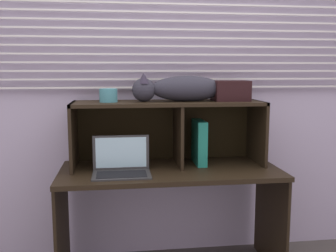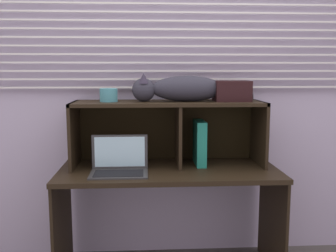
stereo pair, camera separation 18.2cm
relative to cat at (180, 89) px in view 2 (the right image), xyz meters
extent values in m
cube|color=#B5AAC2|center=(-0.08, 0.24, 0.02)|extent=(4.40, 0.04, 2.50)
cube|color=silver|center=(-0.08, 0.19, 0.00)|extent=(3.00, 0.02, 0.01)
cube|color=silver|center=(-0.08, 0.19, 0.06)|extent=(3.00, 0.02, 0.01)
cube|color=silver|center=(-0.08, 0.19, 0.12)|extent=(3.00, 0.02, 0.01)
cube|color=silver|center=(-0.08, 0.19, 0.17)|extent=(3.00, 0.02, 0.01)
cube|color=silver|center=(-0.08, 0.19, 0.23)|extent=(3.00, 0.02, 0.01)
cube|color=silver|center=(-0.08, 0.19, 0.29)|extent=(3.00, 0.02, 0.01)
cube|color=silver|center=(-0.08, 0.19, 0.34)|extent=(3.00, 0.02, 0.01)
cube|color=silver|center=(-0.08, 0.19, 0.40)|extent=(3.00, 0.02, 0.01)
cube|color=silver|center=(-0.08, 0.19, 0.46)|extent=(3.00, 0.02, 0.01)
cube|color=silver|center=(-0.08, 0.19, 0.52)|extent=(3.00, 0.02, 0.01)
cube|color=silver|center=(-0.08, 0.19, 0.57)|extent=(3.00, 0.02, 0.01)
cube|color=black|center=(-0.08, -0.11, -0.53)|extent=(1.41, 0.61, 0.03)
cube|color=black|center=(-0.78, -0.11, -0.88)|extent=(0.02, 0.55, 0.69)
cube|color=black|center=(0.62, -0.11, -0.88)|extent=(0.02, 0.55, 0.69)
cube|color=black|center=(-0.08, 0.00, -0.09)|extent=(1.26, 0.38, 0.02)
cube|color=black|center=(-0.70, 0.00, -0.30)|extent=(0.02, 0.38, 0.43)
cube|color=black|center=(0.54, 0.00, -0.30)|extent=(0.02, 0.38, 0.43)
cube|color=black|center=(-0.01, 0.00, -0.31)|extent=(0.02, 0.36, 0.41)
cube|color=black|center=(-0.08, 0.18, -0.30)|extent=(1.26, 0.01, 0.43)
ellipsoid|color=#2D2C36|center=(0.05, 0.00, 0.00)|extent=(0.48, 0.18, 0.17)
sphere|color=#2D2C36|center=(-0.24, 0.00, -0.01)|extent=(0.15, 0.15, 0.15)
cone|color=#2F2938|center=(-0.24, -0.04, 0.07)|extent=(0.07, 0.07, 0.07)
cone|color=#322D37|center=(-0.24, 0.04, 0.07)|extent=(0.07, 0.07, 0.07)
cylinder|color=#2D2C36|center=(0.37, 0.00, -0.05)|extent=(0.23, 0.06, 0.06)
cube|color=#333333|center=(-0.39, -0.23, -0.51)|extent=(0.35, 0.23, 0.01)
cube|color=#333333|center=(-0.39, -0.12, -0.39)|extent=(0.35, 0.01, 0.22)
cube|color=#B2E0EA|center=(-0.39, -0.13, -0.39)|extent=(0.32, 0.00, 0.19)
cube|color=black|center=(-0.39, -0.25, -0.50)|extent=(0.30, 0.16, 0.00)
cube|color=#1E826B|center=(0.13, 0.00, -0.36)|extent=(0.06, 0.23, 0.30)
cube|color=tan|center=(-0.38, 0.01, -0.50)|extent=(0.17, 0.23, 0.02)
cube|color=brown|center=(-0.37, -0.01, -0.48)|extent=(0.17, 0.23, 0.02)
cylinder|color=teal|center=(-0.47, 0.00, -0.04)|extent=(0.12, 0.12, 0.09)
cube|color=black|center=(0.34, 0.00, -0.02)|extent=(0.23, 0.19, 0.13)
camera|label=1|loc=(-0.41, -2.50, 0.12)|focal=41.03mm
camera|label=2|loc=(-0.23, -2.52, 0.12)|focal=41.03mm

